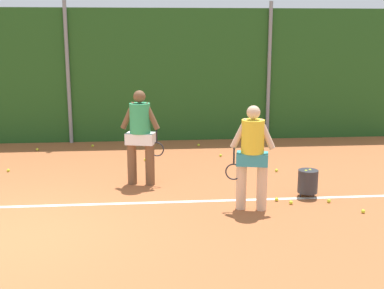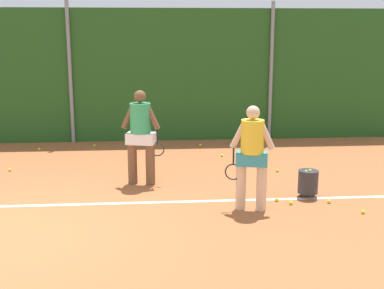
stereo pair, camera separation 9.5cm
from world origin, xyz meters
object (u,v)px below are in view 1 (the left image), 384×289
(tennis_ball_0, at_px, (145,160))
(tennis_ball_7, at_px, (329,201))
(tennis_ball_2, at_px, (199,145))
(tennis_ball_4, at_px, (276,170))
(tennis_ball_5, at_px, (291,202))
(tennis_ball_6, at_px, (221,155))
(tennis_ball_12, at_px, (363,211))
(tennis_ball_1, at_px, (37,149))
(player_foreground_near, at_px, (252,152))
(ball_hopper, at_px, (308,181))
(tennis_ball_10, at_px, (93,146))
(tennis_ball_8, at_px, (277,199))
(player_midcourt, at_px, (140,132))
(tennis_ball_3, at_px, (8,170))

(tennis_ball_0, distance_m, tennis_ball_7, 4.57)
(tennis_ball_2, distance_m, tennis_ball_4, 2.98)
(tennis_ball_5, xyz_separation_m, tennis_ball_6, (-0.73, 3.51, 0.00))
(tennis_ball_2, bearing_deg, tennis_ball_5, -76.39)
(tennis_ball_12, bearing_deg, tennis_ball_1, 141.16)
(tennis_ball_6, bearing_deg, player_foreground_near, -90.34)
(ball_hopper, bearing_deg, tennis_ball_0, 135.61)
(ball_hopper, height_order, tennis_ball_10, ball_hopper)
(tennis_ball_10, height_order, tennis_ball_12, same)
(ball_hopper, relative_size, tennis_ball_5, 7.78)
(tennis_ball_0, distance_m, tennis_ball_2, 1.99)
(ball_hopper, relative_size, tennis_ball_7, 7.78)
(tennis_ball_12, bearing_deg, tennis_ball_8, 150.40)
(tennis_ball_5, bearing_deg, player_foreground_near, -166.56)
(tennis_ball_8, bearing_deg, ball_hopper, 18.18)
(player_midcourt, bearing_deg, tennis_ball_5, -14.73)
(player_midcourt, xyz_separation_m, tennis_ball_8, (2.40, -1.25, -1.01))
(tennis_ball_0, bearing_deg, tennis_ball_10, 130.81)
(tennis_ball_5, relative_size, tennis_ball_12, 1.00)
(tennis_ball_8, bearing_deg, tennis_ball_1, 139.14)
(tennis_ball_2, height_order, tennis_ball_7, same)
(tennis_ball_5, xyz_separation_m, tennis_ball_12, (1.07, -0.54, 0.00))
(player_foreground_near, relative_size, tennis_ball_4, 26.85)
(tennis_ball_1, xyz_separation_m, tennis_ball_7, (5.94, -4.52, 0.00))
(tennis_ball_0, distance_m, tennis_ball_10, 2.10)
(player_foreground_near, bearing_deg, ball_hopper, -140.78)
(player_midcourt, relative_size, tennis_ball_1, 28.09)
(tennis_ball_0, relative_size, tennis_ball_5, 1.00)
(player_midcourt, distance_m, tennis_ball_6, 2.97)
(tennis_ball_5, bearing_deg, tennis_ball_4, 82.48)
(player_midcourt, xyz_separation_m, tennis_ball_10, (-1.29, 3.42, -1.01))
(tennis_ball_2, xyz_separation_m, tennis_ball_7, (1.83, -4.67, 0.00))
(ball_hopper, distance_m, tennis_ball_5, 0.62)
(ball_hopper, bearing_deg, tennis_ball_6, 110.02)
(tennis_ball_1, distance_m, tennis_ball_7, 7.46)
(tennis_ball_6, height_order, tennis_ball_10, same)
(player_foreground_near, height_order, tennis_ball_6, player_foreground_near)
(tennis_ball_2, distance_m, tennis_ball_12, 5.68)
(tennis_ball_4, bearing_deg, tennis_ball_10, 146.36)
(player_midcourt, height_order, tennis_ball_10, player_midcourt)
(tennis_ball_1, distance_m, tennis_ball_3, 1.96)
(tennis_ball_12, bearing_deg, ball_hopper, 125.33)
(tennis_ball_0, height_order, tennis_ball_3, same)
(tennis_ball_5, xyz_separation_m, tennis_ball_10, (-3.90, 4.85, 0.00))
(tennis_ball_5, height_order, tennis_ball_12, same)
(player_foreground_near, height_order, tennis_ball_12, player_foreground_near)
(tennis_ball_2, bearing_deg, tennis_ball_8, -78.36)
(ball_hopper, bearing_deg, tennis_ball_5, -136.57)
(tennis_ball_3, distance_m, tennis_ball_4, 5.76)
(tennis_ball_8, bearing_deg, player_foreground_near, -146.00)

